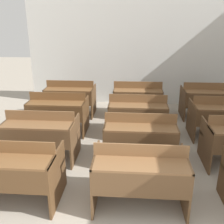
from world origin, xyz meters
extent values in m
cube|color=silver|center=(0.00, 6.09, 1.59)|extent=(6.06, 0.06, 3.18)
cube|color=brown|center=(-1.07, 1.57, 0.37)|extent=(0.03, 0.78, 0.73)
cube|color=brown|center=(-1.66, 1.37, 0.72)|extent=(1.20, 0.37, 0.03)
cube|color=brown|center=(-1.66, 1.19, 0.54)|extent=(1.14, 0.02, 0.33)
cube|color=brown|center=(-1.66, 1.54, 0.82)|extent=(1.20, 0.02, 0.17)
cube|color=brown|center=(-1.66, 1.83, 0.44)|extent=(1.20, 0.27, 0.03)
cube|color=brown|center=(-1.66, 1.83, 0.16)|extent=(1.14, 0.04, 0.04)
cube|color=brown|center=(-0.56, 1.61, 0.37)|extent=(0.03, 0.78, 0.73)
cube|color=brown|center=(0.61, 1.61, 0.37)|extent=(0.03, 0.78, 0.73)
cube|color=brown|center=(0.02, 1.40, 0.72)|extent=(1.20, 0.37, 0.03)
cube|color=brown|center=(0.02, 1.22, 0.54)|extent=(1.14, 0.02, 0.33)
cube|color=brown|center=(0.02, 1.58, 0.82)|extent=(1.20, 0.02, 0.17)
cube|color=brown|center=(0.02, 1.86, 0.44)|extent=(1.20, 0.27, 0.03)
cube|color=brown|center=(0.02, 1.86, 0.16)|extent=(1.14, 0.04, 0.04)
cube|color=brown|center=(-2.24, 2.72, 0.37)|extent=(0.03, 0.78, 0.73)
cube|color=brown|center=(-1.07, 2.72, 0.37)|extent=(0.03, 0.78, 0.73)
cube|color=brown|center=(-1.66, 2.51, 0.72)|extent=(1.20, 0.37, 0.03)
cube|color=brown|center=(-1.66, 2.34, 0.54)|extent=(1.14, 0.02, 0.33)
cube|color=brown|center=(-1.66, 2.69, 0.82)|extent=(1.20, 0.02, 0.17)
cube|color=brown|center=(-1.66, 2.98, 0.44)|extent=(1.20, 0.27, 0.03)
cube|color=brown|center=(-1.66, 2.98, 0.16)|extent=(1.14, 0.04, 0.04)
cube|color=brown|center=(-0.53, 2.73, 0.37)|extent=(0.03, 0.78, 0.73)
cube|color=brown|center=(0.64, 2.73, 0.37)|extent=(0.03, 0.78, 0.73)
cube|color=brown|center=(0.05, 2.53, 0.72)|extent=(1.20, 0.37, 0.03)
cube|color=brown|center=(0.05, 2.35, 0.54)|extent=(1.14, 0.02, 0.33)
cube|color=brown|center=(0.05, 2.70, 0.82)|extent=(1.20, 0.02, 0.17)
cube|color=brown|center=(0.05, 2.99, 0.44)|extent=(1.20, 0.27, 0.03)
cube|color=brown|center=(0.05, 2.99, 0.16)|extent=(1.14, 0.04, 0.04)
cube|color=brown|center=(1.16, 2.73, 0.37)|extent=(0.03, 0.78, 0.73)
cube|color=#53361D|center=(-2.26, 3.88, 0.37)|extent=(0.03, 0.78, 0.73)
cube|color=#53361D|center=(-1.09, 3.88, 0.37)|extent=(0.03, 0.78, 0.73)
cube|color=brown|center=(-1.67, 3.68, 0.72)|extent=(1.20, 0.37, 0.03)
cube|color=#53361D|center=(-1.67, 3.50, 0.54)|extent=(1.14, 0.02, 0.33)
cube|color=brown|center=(-1.67, 3.85, 0.82)|extent=(1.20, 0.02, 0.17)
cube|color=brown|center=(-1.67, 4.14, 0.44)|extent=(1.20, 0.27, 0.03)
cube|color=#53361D|center=(-1.67, 4.14, 0.16)|extent=(1.14, 0.04, 0.04)
cube|color=brown|center=(-0.55, 3.85, 0.37)|extent=(0.03, 0.78, 0.73)
cube|color=brown|center=(0.61, 3.85, 0.37)|extent=(0.03, 0.78, 0.73)
cube|color=brown|center=(0.03, 3.64, 0.72)|extent=(1.20, 0.37, 0.03)
cube|color=brown|center=(0.03, 3.47, 0.54)|extent=(1.14, 0.02, 0.33)
cube|color=brown|center=(0.03, 3.82, 0.82)|extent=(1.20, 0.02, 0.17)
cube|color=brown|center=(0.03, 4.10, 0.44)|extent=(1.20, 0.27, 0.03)
cube|color=brown|center=(0.03, 4.10, 0.16)|extent=(1.14, 0.04, 0.04)
cube|color=brown|center=(1.16, 3.85, 0.37)|extent=(0.03, 0.78, 0.73)
cube|color=brown|center=(1.75, 3.82, 0.82)|extent=(1.20, 0.02, 0.17)
cube|color=brown|center=(1.75, 4.10, 0.44)|extent=(1.20, 0.27, 0.03)
cube|color=brown|center=(1.75, 4.10, 0.16)|extent=(1.14, 0.04, 0.04)
cube|color=#54371F|center=(-2.24, 4.99, 0.37)|extent=(0.03, 0.78, 0.73)
cube|color=#54371F|center=(-1.07, 4.99, 0.37)|extent=(0.03, 0.78, 0.73)
cube|color=brown|center=(-1.66, 4.78, 0.72)|extent=(1.20, 0.37, 0.03)
cube|color=#54371F|center=(-1.66, 4.60, 0.54)|extent=(1.14, 0.02, 0.33)
cube|color=brown|center=(-1.66, 4.96, 0.82)|extent=(1.20, 0.02, 0.17)
cube|color=brown|center=(-1.66, 5.24, 0.44)|extent=(1.20, 0.27, 0.03)
cube|color=#54371F|center=(-1.66, 5.24, 0.16)|extent=(1.14, 0.04, 0.04)
cube|color=brown|center=(-0.54, 5.00, 0.37)|extent=(0.03, 0.78, 0.73)
cube|color=brown|center=(0.63, 5.00, 0.37)|extent=(0.03, 0.78, 0.73)
cube|color=brown|center=(0.05, 4.79, 0.72)|extent=(1.20, 0.37, 0.03)
cube|color=brown|center=(0.05, 4.62, 0.54)|extent=(1.14, 0.02, 0.33)
cube|color=brown|center=(0.05, 4.97, 0.82)|extent=(1.20, 0.02, 0.17)
cube|color=brown|center=(0.05, 5.26, 0.44)|extent=(1.20, 0.27, 0.03)
cube|color=brown|center=(0.05, 5.26, 0.16)|extent=(1.14, 0.04, 0.04)
cube|color=brown|center=(1.18, 5.01, 0.37)|extent=(0.03, 0.78, 0.73)
cube|color=brown|center=(1.76, 4.80, 0.72)|extent=(1.20, 0.37, 0.03)
cube|color=brown|center=(1.76, 4.63, 0.54)|extent=(1.14, 0.02, 0.33)
cube|color=brown|center=(1.76, 4.98, 0.82)|extent=(1.20, 0.02, 0.17)
cube|color=brown|center=(1.76, 5.27, 0.44)|extent=(1.20, 0.27, 0.03)
cube|color=brown|center=(1.76, 5.27, 0.16)|extent=(1.14, 0.04, 0.04)
camera|label=1|loc=(-0.12, -1.36, 2.38)|focal=42.00mm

